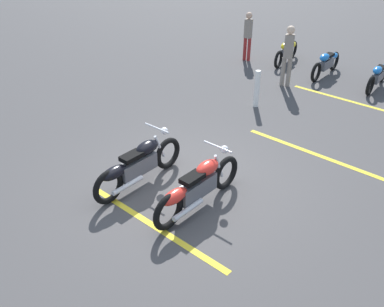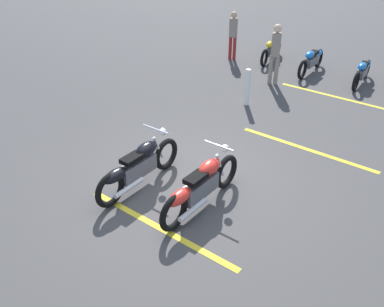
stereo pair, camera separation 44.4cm
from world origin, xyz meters
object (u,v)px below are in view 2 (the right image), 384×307
(motorcycle_row_left, at_px, (363,71))
(bystander_secondary, at_px, (233,33))
(motorcycle_dark_foreground, at_px, (138,167))
(bystander_near_row, at_px, (275,52))
(motorcycle_bright_foreground, at_px, (200,186))
(motorcycle_row_right, at_px, (272,49))
(bollard_post, at_px, (247,87))
(motorcycle_row_center, at_px, (312,60))

(motorcycle_row_left, distance_m, bystander_secondary, 4.46)
(motorcycle_dark_foreground, distance_m, bystander_near_row, 6.52)
(motorcycle_bright_foreground, xyz_separation_m, motorcycle_row_right, (7.95, 3.78, -0.06))
(motorcycle_dark_foreground, xyz_separation_m, bollard_post, (4.57, 0.83, 0.04))
(motorcycle_dark_foreground, relative_size, bollard_post, 2.22)
(motorcycle_bright_foreground, xyz_separation_m, motorcycle_dark_foreground, (-0.32, 1.29, 0.00))
(motorcycle_row_left, bearing_deg, bystander_secondary, -89.54)
(motorcycle_dark_foreground, xyz_separation_m, bystander_near_row, (6.39, 1.19, 0.54))
(bollard_post, bearing_deg, bystander_secondary, 43.90)
(motorcycle_bright_foreground, distance_m, bystander_near_row, 6.57)
(motorcycle_row_center, relative_size, bollard_post, 2.01)
(bystander_secondary, bearing_deg, bollard_post, 31.08)
(motorcycle_row_center, xyz_separation_m, bystander_near_row, (-1.72, 0.34, 0.59))
(motorcycle_row_left, bearing_deg, bollard_post, -33.83)
(motorcycle_row_right, bearing_deg, motorcycle_row_left, 75.07)
(motorcycle_bright_foreground, distance_m, motorcycle_row_right, 8.80)
(motorcycle_row_right, xyz_separation_m, bystander_secondary, (-0.84, 1.08, 0.51))
(motorcycle_row_center, bearing_deg, bollard_post, -7.67)
(motorcycle_bright_foreground, bearing_deg, motorcycle_row_center, 10.04)
(motorcycle_bright_foreground, relative_size, motorcycle_dark_foreground, 1.00)
(motorcycle_bright_foreground, distance_m, motorcycle_row_left, 7.94)
(bystander_near_row, bearing_deg, motorcycle_bright_foreground, 175.35)
(motorcycle_bright_foreground, distance_m, bollard_post, 4.75)
(bystander_near_row, bearing_deg, motorcycle_row_center, -37.95)
(motorcycle_row_left, distance_m, motorcycle_row_center, 1.64)
(motorcycle_dark_foreground, height_order, motorcycle_row_center, motorcycle_dark_foreground)
(bystander_near_row, distance_m, bystander_secondary, 2.60)
(motorcycle_row_right, relative_size, bollard_post, 1.93)
(bollard_post, bearing_deg, bystander_near_row, 11.20)
(bystander_near_row, bearing_deg, motorcycle_row_left, -73.49)
(motorcycle_row_right, bearing_deg, motorcycle_bright_foreground, 10.93)
(motorcycle_dark_foreground, relative_size, motorcycle_row_right, 1.15)
(motorcycle_row_left, relative_size, motorcycle_row_right, 0.98)
(bollard_post, bearing_deg, motorcycle_row_center, 0.39)
(motorcycle_row_center, relative_size, bystander_near_row, 1.12)
(motorcycle_row_left, bearing_deg, bystander_near_row, -56.82)
(motorcycle_row_left, height_order, bollard_post, bollard_post)
(motorcycle_row_right, xyz_separation_m, bollard_post, (-3.70, -1.66, 0.10))
(motorcycle_row_left, height_order, bystander_near_row, bystander_near_row)
(motorcycle_row_center, xyz_separation_m, motorcycle_row_right, (0.17, 1.64, -0.01))
(motorcycle_row_center, distance_m, bystander_secondary, 2.85)
(motorcycle_row_left, distance_m, motorcycle_row_right, 3.27)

